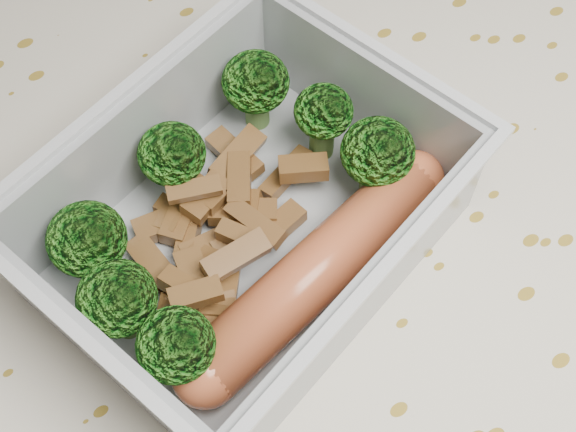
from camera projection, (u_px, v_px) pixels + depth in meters
dining_table at (297, 317)px, 0.48m from camera, size 1.40×0.90×0.75m
tablecloth at (298, 281)px, 0.44m from camera, size 1.46×0.96×0.19m
lunch_container at (247, 225)px, 0.38m from camera, size 0.23×0.20×0.07m
broccoli_florets at (215, 199)px, 0.38m from camera, size 0.18×0.14×0.05m
meat_pile at (216, 228)px, 0.39m from camera, size 0.11×0.10×0.03m
sausage at (317, 271)px, 0.38m from camera, size 0.17×0.06×0.03m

